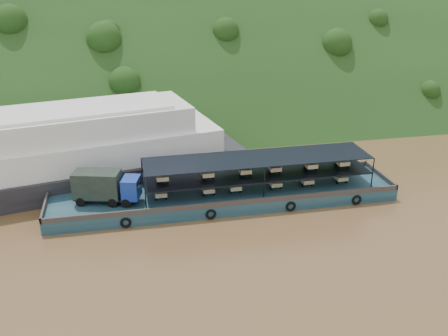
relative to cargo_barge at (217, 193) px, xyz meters
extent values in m
plane|color=brown|center=(3.03, -1.74, -1.10)|extent=(160.00, 160.00, 0.00)
cube|color=#1B3513|center=(3.03, 34.26, -1.10)|extent=(140.00, 39.60, 39.60)
cube|color=#133045|center=(0.74, 0.03, -0.50)|extent=(35.00, 7.00, 1.20)
cube|color=#592D19|center=(0.74, 3.43, 0.35)|extent=(35.00, 0.20, 0.50)
cube|color=#592D19|center=(0.74, -3.37, 0.35)|extent=(35.00, 0.20, 0.50)
cube|color=#592D19|center=(18.14, 0.03, 0.35)|extent=(0.20, 7.00, 0.50)
cube|color=#592D19|center=(-16.66, 0.03, 0.35)|extent=(0.20, 7.00, 0.50)
torus|color=black|center=(-9.26, -3.52, -0.55)|extent=(1.06, 0.26, 1.06)
torus|color=black|center=(-1.26, -3.52, -0.55)|extent=(1.06, 0.26, 1.06)
torus|color=black|center=(6.74, -3.52, -0.55)|extent=(1.06, 0.26, 1.06)
torus|color=black|center=(13.74, -3.52, -0.55)|extent=(1.06, 0.26, 1.06)
cylinder|color=black|center=(-13.33, -0.49, 0.56)|extent=(0.97, 0.55, 0.91)
cylinder|color=black|center=(-12.81, 1.36, 0.56)|extent=(0.97, 0.55, 0.91)
cylinder|color=black|center=(-10.33, -1.32, 0.56)|extent=(0.97, 0.55, 0.91)
cylinder|color=black|center=(-9.82, 0.53, 0.56)|extent=(0.97, 0.55, 0.91)
cylinder|color=black|center=(-9.10, -1.66, 0.56)|extent=(0.97, 0.55, 0.91)
cylinder|color=black|center=(-8.59, 0.19, 0.56)|extent=(0.97, 0.55, 0.91)
cube|color=black|center=(-10.78, -0.20, 0.70)|extent=(6.52, 3.60, 0.18)
cube|color=#16349D|center=(-8.49, -0.83, 1.75)|extent=(2.08, 2.53, 2.01)
cube|color=black|center=(-7.74, -1.04, 2.11)|extent=(0.54, 1.78, 0.82)
cube|color=black|center=(-11.66, 0.05, 2.02)|extent=(4.81, 3.28, 2.56)
cube|color=black|center=(4.24, 0.03, 1.76)|extent=(23.00, 5.00, 0.12)
cube|color=black|center=(4.24, 0.03, 3.40)|extent=(23.00, 5.00, 0.08)
cylinder|color=black|center=(-7.26, -2.47, 1.75)|extent=(0.12, 0.12, 3.30)
cylinder|color=black|center=(-7.26, 2.53, 1.75)|extent=(0.12, 0.12, 3.30)
cylinder|color=black|center=(4.24, -2.47, 1.75)|extent=(0.12, 0.12, 3.30)
cylinder|color=black|center=(4.24, 2.53, 1.75)|extent=(0.12, 0.12, 3.30)
cylinder|color=black|center=(15.74, -2.47, 1.75)|extent=(0.12, 0.12, 3.30)
cylinder|color=black|center=(15.74, 2.53, 1.75)|extent=(0.12, 0.12, 3.30)
cylinder|color=black|center=(-5.69, 1.08, 0.36)|extent=(0.12, 0.52, 0.52)
cylinder|color=black|center=(-6.19, -0.72, 0.36)|extent=(0.14, 0.52, 0.52)
cylinder|color=black|center=(-5.19, -0.72, 0.36)|extent=(0.14, 0.52, 0.52)
cube|color=beige|center=(-5.69, -0.37, 0.70)|extent=(1.15, 1.50, 0.44)
cube|color=#B7260C|center=(-5.69, 0.78, 0.88)|extent=(0.55, 0.80, 0.80)
cube|color=#B7260C|center=(-5.69, 0.58, 1.38)|extent=(0.50, 0.10, 0.10)
cylinder|color=black|center=(-0.94, 1.08, 0.36)|extent=(0.12, 0.52, 0.52)
cylinder|color=black|center=(-1.44, -0.72, 0.36)|extent=(0.14, 0.52, 0.52)
cylinder|color=black|center=(-0.44, -0.72, 0.36)|extent=(0.14, 0.52, 0.52)
cube|color=beige|center=(-0.94, -0.37, 0.70)|extent=(1.15, 1.50, 0.44)
cube|color=#B00B18|center=(-0.94, 0.78, 0.88)|extent=(0.55, 0.80, 0.80)
cube|color=#B00B18|center=(-0.94, 0.58, 1.38)|extent=(0.50, 0.10, 0.10)
cylinder|color=black|center=(1.79, 1.08, 0.36)|extent=(0.12, 0.52, 0.52)
cylinder|color=black|center=(1.29, -0.72, 0.36)|extent=(0.14, 0.52, 0.52)
cylinder|color=black|center=(2.29, -0.72, 0.36)|extent=(0.14, 0.52, 0.52)
cube|color=beige|center=(1.79, -0.37, 0.70)|extent=(1.15, 1.50, 0.44)
cube|color=#AB0B25|center=(1.79, 0.78, 0.88)|extent=(0.55, 0.80, 0.80)
cube|color=#AB0B25|center=(1.79, 0.58, 1.38)|extent=(0.50, 0.10, 0.10)
cylinder|color=black|center=(6.06, 1.08, 0.36)|extent=(0.12, 0.52, 0.52)
cylinder|color=black|center=(5.56, -0.72, 0.36)|extent=(0.14, 0.52, 0.52)
cylinder|color=black|center=(6.56, -0.72, 0.36)|extent=(0.14, 0.52, 0.52)
cube|color=beige|center=(6.06, -0.37, 0.70)|extent=(1.15, 1.50, 0.44)
cube|color=#B40C25|center=(6.06, 0.78, 0.88)|extent=(0.55, 0.80, 0.80)
cube|color=#B40C25|center=(6.06, 0.58, 1.38)|extent=(0.50, 0.10, 0.10)
cylinder|color=black|center=(9.49, 1.08, 0.36)|extent=(0.12, 0.52, 0.52)
cylinder|color=black|center=(8.99, -0.72, 0.36)|extent=(0.14, 0.52, 0.52)
cylinder|color=black|center=(9.99, -0.72, 0.36)|extent=(0.14, 0.52, 0.52)
cube|color=beige|center=(9.49, -0.37, 0.70)|extent=(1.15, 1.50, 0.44)
cube|color=red|center=(9.49, 0.78, 0.88)|extent=(0.55, 0.80, 0.80)
cube|color=red|center=(9.49, 0.58, 1.38)|extent=(0.50, 0.10, 0.10)
cylinder|color=black|center=(13.28, 1.08, 0.36)|extent=(0.12, 0.52, 0.52)
cylinder|color=black|center=(12.78, -0.72, 0.36)|extent=(0.14, 0.52, 0.52)
cylinder|color=black|center=(13.78, -0.72, 0.36)|extent=(0.14, 0.52, 0.52)
cube|color=beige|center=(13.28, -0.37, 0.70)|extent=(1.15, 1.50, 0.44)
cube|color=#B70C1C|center=(13.28, 0.78, 0.88)|extent=(0.55, 0.80, 0.80)
cube|color=#B70C1C|center=(13.28, 0.58, 1.38)|extent=(0.50, 0.10, 0.10)
cylinder|color=black|center=(-5.46, 1.08, 2.08)|extent=(0.12, 0.52, 0.52)
cylinder|color=black|center=(-5.96, -0.72, 2.08)|extent=(0.14, 0.52, 0.52)
cylinder|color=black|center=(-4.96, -0.72, 2.08)|extent=(0.14, 0.52, 0.52)
cube|color=#C2B889|center=(-5.46, -0.37, 2.42)|extent=(1.15, 1.50, 0.44)
cube|color=#AA0B1E|center=(-5.46, 0.78, 2.60)|extent=(0.55, 0.80, 0.80)
cube|color=#AA0B1E|center=(-5.46, 0.58, 3.10)|extent=(0.50, 0.10, 0.10)
cylinder|color=black|center=(-1.01, 1.08, 2.08)|extent=(0.12, 0.52, 0.52)
cylinder|color=black|center=(-1.51, -0.72, 2.08)|extent=(0.14, 0.52, 0.52)
cylinder|color=black|center=(-0.51, -0.72, 2.08)|extent=(0.14, 0.52, 0.52)
cube|color=beige|center=(-1.01, -0.37, 2.42)|extent=(1.15, 1.50, 0.44)
cube|color=navy|center=(-1.01, 0.78, 2.60)|extent=(0.55, 0.80, 0.80)
cube|color=navy|center=(-1.01, 0.58, 3.10)|extent=(0.50, 0.10, 0.10)
cylinder|color=black|center=(2.80, 1.08, 2.08)|extent=(0.12, 0.52, 0.52)
cylinder|color=black|center=(2.30, -0.72, 2.08)|extent=(0.14, 0.52, 0.52)
cylinder|color=black|center=(3.30, -0.72, 2.08)|extent=(0.14, 0.52, 0.52)
cube|color=#C8BD8D|center=(2.80, -0.37, 2.42)|extent=(1.15, 1.50, 0.44)
cube|color=red|center=(2.80, 0.78, 2.60)|extent=(0.55, 0.80, 0.80)
cube|color=red|center=(2.80, 0.58, 3.10)|extent=(0.50, 0.10, 0.10)
cylinder|color=black|center=(5.91, 1.08, 2.08)|extent=(0.12, 0.52, 0.52)
cylinder|color=black|center=(5.41, -0.72, 2.08)|extent=(0.14, 0.52, 0.52)
cylinder|color=black|center=(6.41, -0.72, 2.08)|extent=(0.14, 0.52, 0.52)
cube|color=tan|center=(5.91, -0.37, 2.42)|extent=(1.15, 1.50, 0.44)
cube|color=beige|center=(5.91, 0.78, 2.60)|extent=(0.55, 0.80, 0.80)
cube|color=beige|center=(5.91, 0.58, 3.10)|extent=(0.50, 0.10, 0.10)
cylinder|color=black|center=(9.79, 1.08, 2.08)|extent=(0.12, 0.52, 0.52)
cylinder|color=black|center=(9.29, -0.72, 2.08)|extent=(0.14, 0.52, 0.52)
cylinder|color=black|center=(10.29, -0.72, 2.08)|extent=(0.14, 0.52, 0.52)
cube|color=beige|center=(9.79, -0.37, 2.42)|extent=(1.15, 1.50, 0.44)
cube|color=red|center=(9.79, 0.78, 2.60)|extent=(0.55, 0.80, 0.80)
cube|color=red|center=(9.79, 0.58, 3.10)|extent=(0.50, 0.10, 0.10)
cylinder|color=black|center=(13.29, 1.08, 2.08)|extent=(0.12, 0.52, 0.52)
cylinder|color=black|center=(12.79, -0.72, 2.08)|extent=(0.14, 0.52, 0.52)
cylinder|color=black|center=(13.79, -0.72, 2.08)|extent=(0.14, 0.52, 0.52)
cube|color=beige|center=(13.29, -0.37, 2.42)|extent=(1.15, 1.50, 0.44)
cube|color=#193398|center=(13.29, 0.78, 2.60)|extent=(0.55, 0.80, 0.80)
cube|color=#193398|center=(13.29, 0.58, 3.10)|extent=(0.50, 0.10, 0.10)
cube|color=black|center=(-16.33, 7.78, 0.17)|extent=(43.44, 18.69, 2.53)
cube|color=white|center=(-16.33, 7.78, 2.91)|extent=(37.03, 16.40, 2.95)
cube|color=white|center=(-16.33, 7.78, 5.76)|extent=(30.62, 14.12, 2.74)
cube|color=white|center=(-16.33, 7.78, 7.29)|extent=(26.27, 12.25, 0.32)
camera|label=1|loc=(-8.78, -45.04, 21.75)|focal=40.00mm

